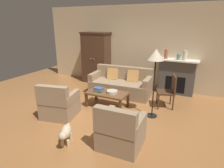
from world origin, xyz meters
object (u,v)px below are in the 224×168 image
fireplace (176,76)px  dog (66,133)px  fruit_bowl (112,92)px  coffee_table (107,94)px  mantel_vase_jade (179,57)px  floor_lamp (156,59)px  couch (121,85)px  mantel_vase_terracotta (166,54)px  armchair_near_left (59,105)px  armchair_near_right (120,132)px  armoire (96,58)px  side_chair_wooden (169,89)px  mantel_vase_cream (185,55)px  book_stack (99,90)px

fireplace → dog: (-1.43, -3.79, -0.32)m
fireplace → fruit_bowl: (-1.37, -1.93, -0.11)m
coffee_table → mantel_vase_jade: mantel_vase_jade is taller
mantel_vase_jade → floor_lamp: floor_lamp is taller
couch → fruit_bowl: bearing=-79.2°
mantel_vase_terracotta → armchair_near_left: mantel_vase_terracotta is taller
fireplace → coffee_table: size_ratio=1.15×
coffee_table → armchair_near_right: (1.05, -1.48, -0.05)m
coffee_table → fruit_bowl: bearing=1.5°
armoire → mantel_vase_terracotta: 2.59m
fireplace → floor_lamp: bearing=-97.5°
side_chair_wooden → dog: (-1.42, -2.57, -0.27)m
mantel_vase_cream → floor_lamp: bearing=-102.7°
couch → mantel_vase_terracotta: mantel_vase_terracotta is taller
fruit_bowl → couch: bearing=100.8°
couch → mantel_vase_cream: size_ratio=6.93×
armchair_near_right → armchair_near_left: bearing=166.5°
couch → coffee_table: couch is taller
fruit_bowl → armchair_near_right: size_ratio=0.33×
mantel_vase_cream → dog: size_ratio=0.54×
couch → floor_lamp: floor_lamp is taller
armoire → mantel_vase_terracotta: (2.57, 0.06, 0.32)m
fireplace → mantel_vase_jade: mantel_vase_jade is taller
book_stack → armchair_near_left: 1.14m
mantel_vase_cream → fruit_bowl: bearing=-129.0°
mantel_vase_terracotta → side_chair_wooden: 1.47m
book_stack → mantel_vase_terracotta: (1.36, 1.97, 0.79)m
book_stack → side_chair_wooden: size_ratio=0.28×
floor_lamp → book_stack: bearing=-178.3°
armchair_near_right → floor_lamp: floor_lamp is taller
side_chair_wooden → dog: 2.95m
armoire → fruit_bowl: size_ratio=6.47×
armoire → book_stack: 2.31m
fireplace → armchair_near_right: fireplace is taller
floor_lamp → armchair_near_right: bearing=-98.3°
book_stack → armchair_near_left: size_ratio=0.27×
fruit_bowl → armchair_near_right: armchair_near_right is taller
fireplace → couch: bearing=-150.8°
couch → mantel_vase_jade: 1.99m
armoire → armchair_near_left: 3.03m
armoire → floor_lamp: size_ratio=1.13×
side_chair_wooden → dog: side_chair_wooden is taller
side_chair_wooden → fireplace: bearing=89.7°
coffee_table → armchair_near_left: (-0.78, -1.04, -0.05)m
coffee_table → mantel_vase_terracotta: (1.14, 1.91, 0.90)m
coffee_table → book_stack: bearing=-165.5°
dog → mantel_vase_jade: bearing=69.3°
armoire → mantel_vase_cream: 3.15m
fireplace → book_stack: (-1.74, -1.99, -0.09)m
fireplace → mantel_vase_terracotta: (-0.38, -0.02, 0.70)m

